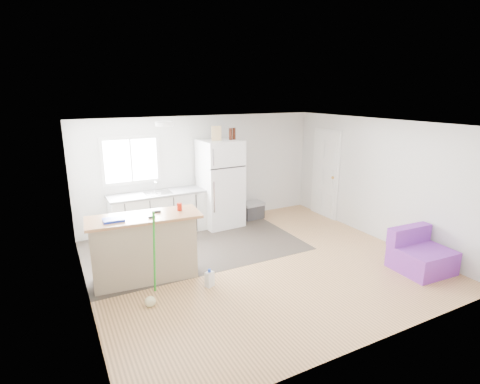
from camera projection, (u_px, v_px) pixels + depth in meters
The scene contains 19 objects.
room at pixel (259, 197), 6.23m from camera, with size 5.51×5.01×2.41m.
vinyl_zone at pixel (193, 245), 7.29m from camera, with size 4.05×2.50×0.00m, color #372F29.
window at pixel (131, 160), 7.57m from camera, with size 1.18×0.06×0.98m.
interior_door at pixel (325, 174), 8.82m from camera, with size 0.11×0.92×2.10m.
ceiling_fixture at pixel (164, 124), 6.42m from camera, with size 0.30×0.30×0.07m, color white.
kitchen_cabinets at pixel (159, 213), 7.80m from camera, with size 2.00×0.64×1.16m.
peninsula at pixel (144, 248), 5.86m from camera, with size 1.77×0.80×1.05m.
refrigerator at pixel (220, 183), 8.19m from camera, with size 0.88×0.84×1.90m.
cooler at pixel (253, 210), 8.80m from camera, with size 0.53×0.38×0.39m.
purple_seat at pixel (420, 255), 6.25m from camera, with size 0.88×0.83×0.69m.
cleaner_jug at pixel (210, 279), 5.73m from camera, with size 0.16×0.14×0.29m.
mop at pixel (151, 289), 5.21m from camera, with size 0.24×0.39×1.39m.
red_cup at pixel (179, 207), 5.98m from camera, with size 0.08×0.08×0.12m, color red.
blue_tray at pixel (114, 220), 5.50m from camera, with size 0.30×0.22×0.04m, color #1329B8.
tool_a at pixel (156, 212), 5.89m from camera, with size 0.14×0.05×0.03m, color black.
tool_b at pixel (152, 217), 5.64m from camera, with size 0.10×0.04×0.03m, color black.
cardboard_box at pixel (216, 133), 7.83m from camera, with size 0.20×0.10×0.30m, color tan.
bottle_left at pixel (230, 134), 7.94m from camera, with size 0.07×0.07×0.25m, color #38140A.
bottle_right at pixel (234, 134), 8.01m from camera, with size 0.07×0.07×0.25m, color #38140A.
Camera 1 is at (-3.05, -5.17, 2.90)m, focal length 28.00 mm.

